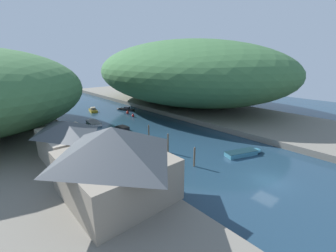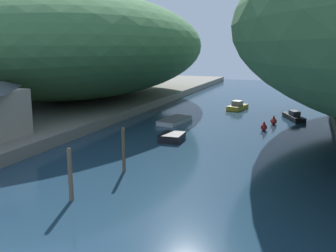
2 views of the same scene
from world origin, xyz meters
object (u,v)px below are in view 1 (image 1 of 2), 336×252
Objects in this scene: boat_white_cruiser at (121,128)px; boat_near_quay at (125,109)px; boathouse_shed at (68,141)px; boat_open_rowboat at (245,152)px; channel_buoy_far at (133,115)px; waterfront_building at (114,160)px; boat_mid_channel at (93,122)px; person_on_quay at (113,163)px; boat_far_upstream at (93,110)px; channel_buoy_near at (128,112)px.

boat_near_quay is (9.77, 14.67, 0.01)m from boat_white_cruiser.
boathouse_shed is 34.39m from boat_near_quay.
channel_buoy_far reaches higher than boat_open_rowboat.
boat_white_cruiser is at bearing 58.79° from waterfront_building.
boat_white_cruiser is at bearing -145.79° from boat_near_quay.
boat_open_rowboat is 33.11m from boat_mid_channel.
boathouse_shed is 1.65× the size of boat_near_quay.
boat_near_quay is 0.91× the size of boat_mid_channel.
boat_open_rowboat is 19.44m from person_on_quay.
waterfront_building is 43.46m from boat_far_upstream.
channel_buoy_near is at bearing -46.20° from boat_far_upstream.
waterfront_building is at bearing -125.72° from channel_buoy_far.
boathouse_shed reaches higher than boat_far_upstream.
boat_mid_channel is (10.27, 29.18, -4.35)m from waterfront_building.
boat_near_quay is at bearing 67.25° from channel_buoy_near.
boat_mid_channel is at bearing 104.32° from boat_white_cruiser.
boat_mid_channel is at bearing 70.61° from waterfront_building.
waterfront_building is at bearing -123.38° from channel_buoy_near.
boat_near_quay is (22.47, 35.63, -4.27)m from waterfront_building.
channel_buoy_far is at bearing 54.28° from waterfront_building.
boat_far_upstream reaches higher than channel_buoy_far.
person_on_quay reaches higher than channel_buoy_near.
boathouse_shed is at bearing -101.86° from boat_open_rowboat.
boat_open_rowboat is 30.31m from channel_buoy_far.
channel_buoy_near is (5.44, -9.02, 0.02)m from boat_far_upstream.
waterfront_building is 20.81m from boat_open_rowboat.
channel_buoy_far is at bearing -129.41° from boat_near_quay.
channel_buoy_near is 1.05× the size of channel_buoy_far.
waterfront_building is 1.72× the size of boat_mid_channel.
boat_white_cruiser is 19.67m from boat_far_upstream.
boathouse_shed reaches higher than channel_buoy_near.
person_on_quay is (-18.10, 6.90, 1.66)m from boat_open_rowboat.
boat_open_rowboat is 2.00× the size of boat_white_cruiser.
boat_open_rowboat is at bearing -70.70° from boat_far_upstream.
boat_near_quay is 5.53× the size of channel_buoy_near.
boat_mid_channel is at bearing -174.25° from boat_near_quay.
boat_near_quay is 37.22m from person_on_quay.
boat_white_cruiser is (13.54, 10.37, -3.49)m from boathouse_shed.
boat_near_quay is 13.80m from boat_mid_channel.
waterfront_building is 31.24m from boat_mid_channel.
boathouse_shed is at bearing -144.70° from boat_white_cruiser.
channel_buoy_far is (-2.40, -7.72, 0.04)m from boat_near_quay.
channel_buoy_near is 3.59m from channel_buoy_far.
channel_buoy_far is at bearing 39.65° from boathouse_shed.
boat_near_quay is (23.31, 25.04, -3.48)m from boathouse_shed.
waterfront_building is 3.43× the size of boat_white_cruiser.
boat_mid_channel is at bearing -142.71° from boat_open_rowboat.
boat_open_rowboat is 24.54m from boat_white_cruiser.
boat_open_rowboat is 1.00× the size of boat_mid_channel.
person_on_quay is at bearing -124.90° from boat_white_cruiser.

